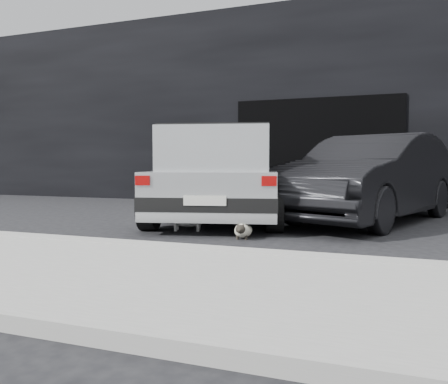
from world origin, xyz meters
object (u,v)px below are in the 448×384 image
(cat_siamese, at_px, (243,230))
(cat_white, at_px, (190,218))
(silver_hatchback, at_px, (222,171))
(second_car, at_px, (371,178))

(cat_siamese, bearing_deg, cat_white, -29.49)
(cat_siamese, bearing_deg, silver_hatchback, -69.78)
(silver_hatchback, distance_m, cat_white, 1.60)
(silver_hatchback, bearing_deg, cat_siamese, -75.77)
(silver_hatchback, height_order, cat_white, silver_hatchback)
(cat_siamese, xyz_separation_m, cat_white, (-0.95, 0.38, 0.08))
(silver_hatchback, height_order, cat_siamese, silver_hatchback)
(cat_siamese, height_order, cat_white, cat_white)
(second_car, height_order, cat_siamese, second_car)
(silver_hatchback, height_order, second_car, silver_hatchback)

